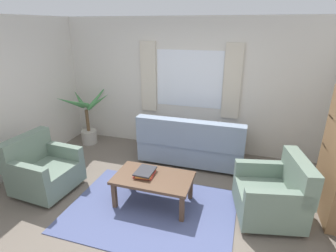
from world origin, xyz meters
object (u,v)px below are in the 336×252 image
armchair_right (274,194)px  coffee_table (153,180)px  couch (192,144)px  book_stack_on_table (145,173)px  potted_plant (87,119)px  armchair_left (43,170)px

armchair_right → coffee_table: armchair_right is taller
couch → armchair_right: size_ratio=1.91×
coffee_table → book_stack_on_table: size_ratio=3.29×
couch → potted_plant: size_ratio=1.50×
book_stack_on_table → potted_plant: bearing=141.5°
armchair_left → armchair_right: size_ratio=0.90×
couch → book_stack_on_table: bearing=74.3°
potted_plant → armchair_left: bearing=-79.6°
couch → armchair_left: couch is taller
armchair_right → armchair_left: bearing=-95.8°
armchair_right → book_stack_on_table: (-1.75, -0.18, 0.12)m
armchair_left → potted_plant: (-0.32, 1.74, 0.20)m
armchair_left → book_stack_on_table: armchair_left is taller
coffee_table → potted_plant: potted_plant is taller
armchair_left → book_stack_on_table: (1.62, 0.20, 0.12)m
couch → coffee_table: bearing=79.6°
armchair_right → book_stack_on_table: bearing=-96.3°
book_stack_on_table → potted_plant: (-1.94, 1.54, 0.08)m
book_stack_on_table → coffee_table: bearing=-6.1°
armchair_right → book_stack_on_table: armchair_right is taller
couch → armchair_left: bearing=37.8°
book_stack_on_table → potted_plant: potted_plant is taller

